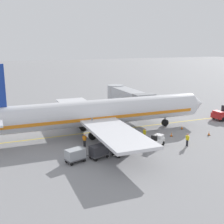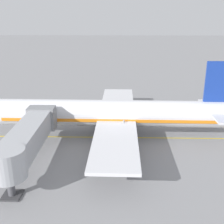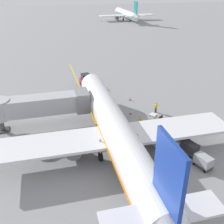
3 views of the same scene
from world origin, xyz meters
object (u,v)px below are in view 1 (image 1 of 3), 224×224
at_px(baggage_cart_front, 121,148).
at_px(ground_crew_marshaller, 144,133).
at_px(safety_cone_nose_right, 182,127).
at_px(ground_crew_loader, 85,140).
at_px(baggage_cart_third_in_train, 75,154).
at_px(safety_cone_nose_left, 209,133).
at_px(ground_crew_wing_walker, 187,139).
at_px(parked_airliner, 98,113).
at_px(baggage_tug_lead, 157,141).
at_px(jet_bridge, 128,97).
at_px(baggage_cart_second_in_train, 99,150).
at_px(safety_cone_wing_tip, 171,134).

height_order(baggage_cart_front, ground_crew_marshaller, ground_crew_marshaller).
relative_size(baggage_cart_front, safety_cone_nose_right, 5.04).
bearing_deg(ground_crew_loader, baggage_cart_third_in_train, -28.65).
bearing_deg(safety_cone_nose_left, ground_crew_wing_walker, -65.95).
relative_size(parked_airliner, baggage_tug_lead, 13.52).
xyz_separation_m(jet_bridge, baggage_cart_front, (18.09, -9.54, -2.51)).
xyz_separation_m(parked_airliner, baggage_cart_third_in_train, (9.12, -6.10, -2.24)).
relative_size(baggage_cart_second_in_train, baggage_cart_third_in_train, 1.00).
distance_m(baggage_cart_third_in_train, ground_crew_marshaller, 11.67).
bearing_deg(safety_cone_nose_right, ground_crew_loader, -83.96).
bearing_deg(ground_crew_wing_walker, ground_crew_marshaller, -137.38).
relative_size(jet_bridge, safety_cone_nose_left, 24.81).
bearing_deg(ground_crew_wing_walker, jet_bridge, 179.30).
xyz_separation_m(baggage_cart_second_in_train, ground_crew_wing_walker, (0.54, 12.09, 0.00)).
distance_m(jet_bridge, baggage_cart_front, 20.61).
xyz_separation_m(baggage_cart_front, safety_cone_nose_left, (-2.18, 15.12, -0.66)).
xyz_separation_m(parked_airliner, safety_cone_nose_right, (2.76, 12.93, -2.90)).
xyz_separation_m(baggage_tug_lead, baggage_cart_third_in_train, (1.13, -11.29, 0.24)).
bearing_deg(safety_cone_nose_left, baggage_tug_lead, -83.60).
bearing_deg(baggage_cart_front, ground_crew_marshaller, 126.33).
bearing_deg(ground_crew_wing_walker, baggage_cart_front, -92.52).
xyz_separation_m(safety_cone_nose_left, safety_cone_wing_tip, (-1.66, -5.39, 0.00)).
bearing_deg(ground_crew_loader, baggage_cart_front, 34.35).
xyz_separation_m(baggage_cart_front, safety_cone_wing_tip, (-3.84, 9.73, -0.66)).
distance_m(baggage_tug_lead, ground_crew_wing_walker, 3.99).
distance_m(ground_crew_wing_walker, safety_cone_nose_left, 6.40).
xyz_separation_m(baggage_cart_third_in_train, ground_crew_wing_walker, (0.40, 14.97, 0.00)).
distance_m(baggage_cart_second_in_train, safety_cone_nose_left, 18.03).
height_order(baggage_cart_front, baggage_cart_third_in_train, same).
distance_m(baggage_cart_front, ground_crew_loader, 5.57).
bearing_deg(safety_cone_wing_tip, jet_bridge, -179.24).
bearing_deg(baggage_tug_lead, safety_cone_wing_tip, 123.58).
xyz_separation_m(parked_airliner, ground_crew_marshaller, (5.19, 4.89, -2.23)).
distance_m(jet_bridge, safety_cone_nose_right, 12.76).
xyz_separation_m(parked_airliner, ground_crew_wing_walker, (9.52, 8.87, -2.23)).
height_order(baggage_cart_front, ground_crew_wing_walker, ground_crew_wing_walker).
relative_size(baggage_tug_lead, baggage_cart_front, 0.93).
relative_size(safety_cone_nose_left, safety_cone_wing_tip, 1.00).
relative_size(ground_crew_wing_walker, safety_cone_nose_left, 2.86).
xyz_separation_m(parked_airliner, jet_bridge, (-8.99, 9.10, 0.27)).
height_order(safety_cone_nose_left, safety_cone_nose_right, same).
bearing_deg(ground_crew_wing_walker, baggage_cart_third_in_train, -91.51).
bearing_deg(baggage_tug_lead, baggage_cart_front, -78.75).
bearing_deg(baggage_cart_second_in_train, jet_bridge, 145.56).
bearing_deg(baggage_cart_second_in_train, ground_crew_loader, -175.36).
distance_m(baggage_cart_front, baggage_cart_second_in_train, 2.78).
xyz_separation_m(jet_bridge, safety_cone_nose_left, (15.91, 5.58, -3.17)).
relative_size(ground_crew_marshaller, safety_cone_wing_tip, 2.86).
bearing_deg(jet_bridge, baggage_cart_third_in_train, -40.00).
xyz_separation_m(ground_crew_loader, safety_cone_wing_tip, (0.76, 12.87, -0.66)).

